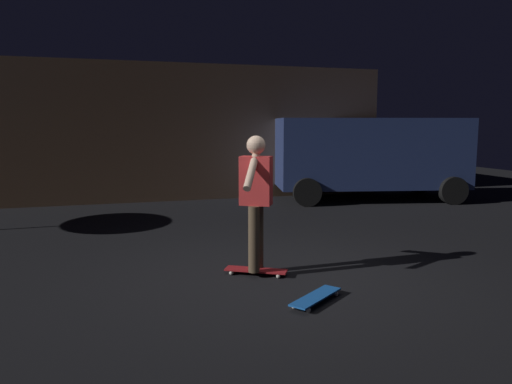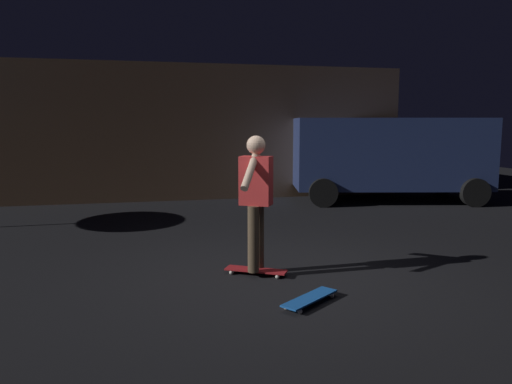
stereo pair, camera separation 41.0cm
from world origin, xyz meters
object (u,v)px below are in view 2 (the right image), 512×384
at_px(skateboard_spare, 310,299).
at_px(parked_van, 389,154).
at_px(skater, 256,193).
at_px(skateboard_ridden, 256,270).

bearing_deg(skateboard_spare, parked_van, 56.25).
relative_size(skateboard_spare, skater, 0.45).
distance_m(skateboard_ridden, skateboard_spare, 1.16).
distance_m(parked_van, skater, 6.99).
bearing_deg(parked_van, skateboard_spare, -123.75).
relative_size(skateboard_ridden, skateboard_spare, 1.04).
xyz_separation_m(skateboard_spare, skater, (-0.32, 1.11, 0.98)).
height_order(parked_van, skateboard_spare, parked_van).
relative_size(skateboard_ridden, skater, 0.46).
relative_size(parked_van, skater, 2.93).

